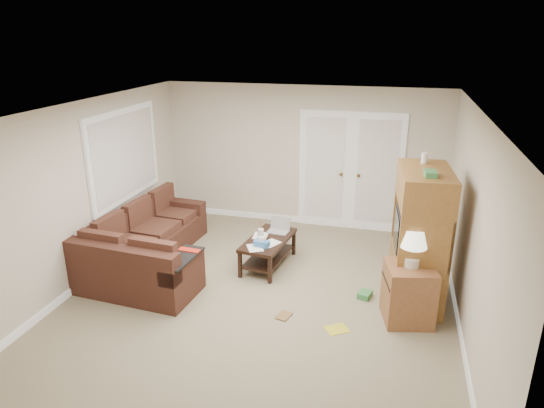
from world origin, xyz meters
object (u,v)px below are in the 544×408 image
(coffee_table, at_px, (269,250))
(sectional_sofa, at_px, (145,250))
(tv_armoire, at_px, (419,236))
(side_cabinet, at_px, (409,289))

(coffee_table, bearing_deg, sectional_sofa, -154.22)
(tv_armoire, bearing_deg, sectional_sofa, 177.07)
(sectional_sofa, height_order, tv_armoire, tv_armoire)
(sectional_sofa, relative_size, tv_armoire, 1.40)
(side_cabinet, bearing_deg, tv_armoire, 68.10)
(tv_armoire, xyz_separation_m, side_cabinet, (-0.09, -0.54, -0.47))
(tv_armoire, height_order, side_cabinet, tv_armoire)
(sectional_sofa, distance_m, coffee_table, 1.83)
(coffee_table, xyz_separation_m, tv_armoire, (2.11, -0.46, 0.65))
(tv_armoire, bearing_deg, side_cabinet, -104.05)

